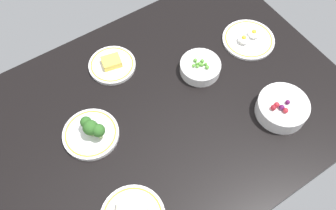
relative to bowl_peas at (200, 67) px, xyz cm
name	(u,v)px	position (x,y,z in cm)	size (l,w,h in cm)	color
dining_table	(168,111)	(-18.41, -6.76, -4.40)	(124.41, 91.72, 4.00)	black
bowl_peas	(200,67)	(0.00, 0.00, 0.00)	(14.87, 14.87, 5.55)	white
plate_broccoli	(91,132)	(-45.03, -1.78, 0.00)	(18.55, 18.55, 8.67)	white
plate_cheese	(112,64)	(-25.80, 19.49, -1.27)	(17.26, 17.26, 3.98)	white
bowl_berries	(282,108)	(12.68, -29.27, 0.74)	(17.39, 17.39, 7.35)	white
plate_eggs	(248,39)	(24.21, 1.49, -1.48)	(20.10, 20.10, 4.24)	white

